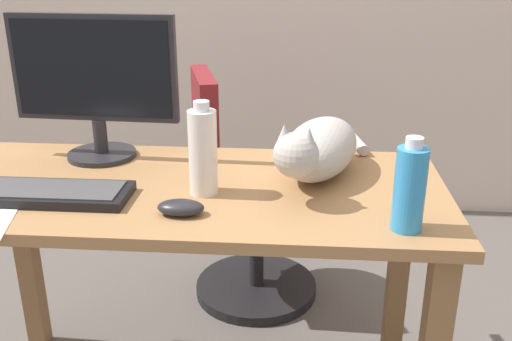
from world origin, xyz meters
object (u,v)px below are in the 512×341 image
keyboard (41,193)px  water_bottle (410,188)px  cat (318,149)px  monitor (95,82)px  spray_bottle (203,151)px  computer_mouse (181,208)px  office_chair (243,206)px

keyboard → water_bottle: bearing=-6.7°
cat → water_bottle: bearing=-57.9°
monitor → cat: 0.66m
water_bottle → spray_bottle: (-0.48, 0.17, 0.01)m
spray_bottle → keyboard: bearing=-170.8°
computer_mouse → spray_bottle: size_ratio=0.46×
keyboard → spray_bottle: size_ratio=1.85×
monitor → cat: size_ratio=0.82×
office_chair → keyboard: office_chair is taller
water_bottle → office_chair: bearing=118.2°
office_chair → cat: size_ratio=1.54×
keyboard → computer_mouse: bearing=-10.6°
keyboard → computer_mouse: (0.36, -0.07, 0.00)m
office_chair → computer_mouse: (-0.06, -0.80, 0.36)m
monitor → cat: monitor is taller
water_bottle → keyboard: bearing=173.3°
cat → spray_bottle: 0.32m
cat → spray_bottle: spray_bottle is taller
monitor → computer_mouse: monitor is taller
keyboard → computer_mouse: size_ratio=4.00×
office_chair → spray_bottle: (-0.03, -0.66, 0.45)m
cat → computer_mouse: 0.42m
keyboard → computer_mouse: 0.37m
monitor → spray_bottle: 0.44m
keyboard → water_bottle: 0.89m
office_chair → spray_bottle: size_ratio=3.78×
cat → water_bottle: water_bottle is taller
computer_mouse → cat: bearing=39.4°
computer_mouse → spray_bottle: bearing=76.0°
spray_bottle → water_bottle: bearing=-19.4°
keyboard → spray_bottle: (0.40, 0.06, 0.10)m
cat → monitor: bearing=170.1°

